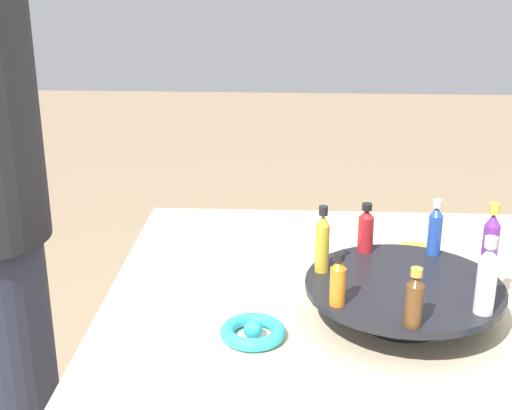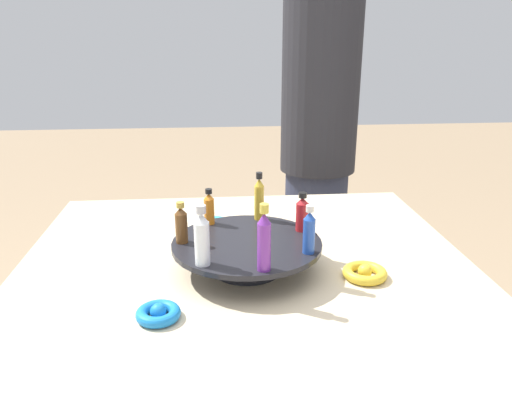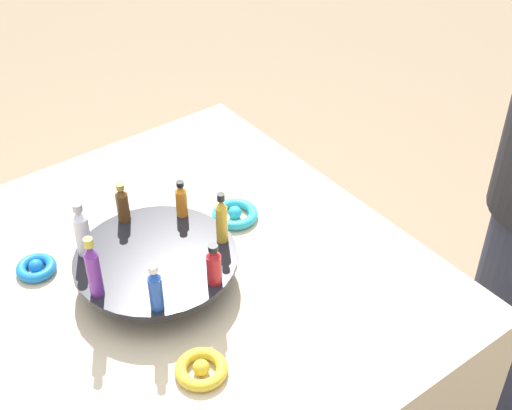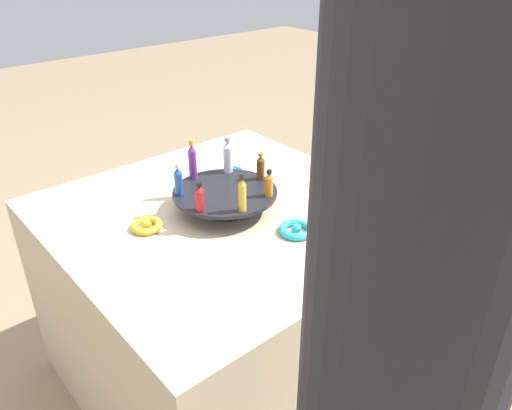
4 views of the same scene
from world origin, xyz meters
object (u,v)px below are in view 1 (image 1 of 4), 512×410
object	(u,v)px
bottle_brown	(414,300)
bottle_blue	(435,229)
bottle_orange	(338,281)
ribbon_bow_teal	(253,332)
bottle_red	(366,229)
display_stand	(403,293)
bottle_clear	(487,278)
bottle_purple	(490,245)
bottle_gold	(322,242)
ribbon_bow_gold	(415,254)

from	to	relation	value
bottle_brown	bottle_blue	xyz separation A→B (m)	(0.28, -0.08, 0.01)
bottle_orange	ribbon_bow_teal	size ratio (longest dim) A/B	0.82
bottle_orange	bottle_red	world-z (taller)	bottle_red
bottle_brown	bottle_red	bearing A→B (deg)	9.43
display_stand	bottle_brown	size ratio (longest dim) A/B	3.57
bottle_blue	ribbon_bow_teal	distance (m)	0.41
bottle_clear	ribbon_bow_teal	bearing A→B (deg)	86.48
display_stand	bottle_blue	xyz separation A→B (m)	(0.13, -0.07, 0.07)
bottle_purple	bottle_red	size ratio (longest dim) A/B	1.47
bottle_brown	bottle_clear	size ratio (longest dim) A/B	0.75
display_stand	bottle_blue	bearing A→B (deg)	-29.14
bottle_red	bottle_gold	world-z (taller)	bottle_gold
bottle_orange	bottle_clear	size ratio (longest dim) A/B	0.70
bottle_orange	display_stand	bearing A→B (deg)	-54.85
bottle_brown	ribbon_bow_teal	size ratio (longest dim) A/B	0.88
bottle_red	ribbon_bow_gold	bearing A→B (deg)	-43.60
bottle_purple	bottle_red	xyz separation A→B (m)	(0.11, 0.20, -0.02)
bottle_gold	ribbon_bow_gold	bearing A→B (deg)	-42.92
display_stand	bottle_orange	xyz separation A→B (m)	(-0.09, 0.12, 0.06)
bottle_orange	bottle_purple	world-z (taller)	bottle_purple
bottle_brown	bottle_blue	bearing A→B (deg)	-16.28
bottle_orange	bottle_blue	world-z (taller)	bottle_blue
bottle_brown	bottle_gold	world-z (taller)	bottle_gold
bottle_brown	ribbon_bow_teal	bearing A→B (deg)	74.07
bottle_brown	bottle_red	world-z (taller)	same
bottle_orange	ribbon_bow_gold	xyz separation A→B (m)	(0.35, -0.18, -0.10)
display_stand	bottle_gold	bearing A→B (deg)	73.72
bottle_orange	bottle_brown	world-z (taller)	bottle_brown
bottle_red	ribbon_bow_teal	xyz separation A→B (m)	(-0.21, 0.20, -0.10)
bottle_red	bottle_gold	xyz separation A→B (m)	(-0.10, 0.09, 0.01)
bottle_clear	bottle_gold	distance (m)	0.29
bottle_red	bottle_gold	bearing A→B (deg)	138.01
bottle_orange	ribbon_bow_teal	distance (m)	0.17
bottle_clear	bottle_blue	bearing A→B (deg)	9.43
display_stand	bottle_purple	distance (m)	0.17
bottle_gold	bottle_orange	bearing A→B (deg)	-170.57
bottle_orange	bottle_purple	bearing A→B (deg)	-67.71
bottle_brown	bottle_blue	distance (m)	0.29
bottle_purple	bottle_blue	world-z (taller)	bottle_purple
bottle_brown	bottle_gold	bearing A→B (deg)	35.15
display_stand	bottle_blue	distance (m)	0.16
bottle_clear	bottle_purple	distance (m)	0.13
bottle_blue	bottle_red	xyz separation A→B (m)	(0.01, 0.13, -0.01)
bottle_purple	ribbon_bow_gold	size ratio (longest dim) A/B	1.40
bottle_purple	bottle_red	distance (m)	0.23
bottle_blue	display_stand	bearing A→B (deg)	150.86
bottle_clear	bottle_gold	size ratio (longest dim) A/B	1.05
bottle_blue	ribbon_bow_gold	size ratio (longest dim) A/B	1.08
bottle_purple	ribbon_bow_gold	xyz separation A→B (m)	(0.24, 0.08, -0.12)
display_stand	bottle_orange	distance (m)	0.16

